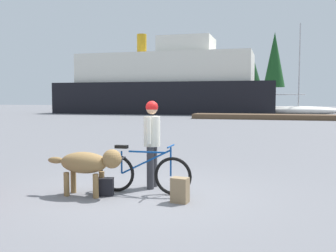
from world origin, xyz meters
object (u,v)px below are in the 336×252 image
Objects in this scene: bicycle at (143,173)px; handbag_pannier at (104,187)px; ferry_boat at (167,85)px; sailboat_moored at (298,110)px; backpack at (180,190)px; person_cyclist at (152,136)px; dog at (88,164)px.

bicycle reaches higher than handbag_pannier.
sailboat_moored is (14.23, -0.54, -2.71)m from ferry_boat.
sailboat_moored reaches higher than backpack.
ferry_boat is at bearing 103.61° from handbag_pannier.
handbag_pannier is 0.01× the size of ferry_boat.
sailboat_moored reaches higher than bicycle.
person_cyclist is at bearing 51.70° from handbag_pannier.
ferry_boat is 2.58× the size of sailboat_moored.
backpack reaches higher than handbag_pannier.
handbag_pannier is at bearing 17.18° from dog.
person_cyclist is 0.07× the size of ferry_boat.
bicycle is at bearing 150.18° from backpack.
handbag_pannier is at bearing -150.87° from bicycle.
bicycle is 0.75m from handbag_pannier.
handbag_pannier is at bearing -76.39° from ferry_boat.
backpack is at bearing -4.48° from handbag_pannier.
dog is 38.05m from ferry_boat.
person_cyclist is at bearing 44.50° from dog.
person_cyclist is 1.45m from backpack.
sailboat_moored is (5.31, 36.34, 0.34)m from handbag_pannier.
dog is 3.40× the size of backpack.
bicycle is 37.86m from ferry_boat.
bicycle is 0.79m from person_cyclist.
ferry_boat is (-9.57, 36.06, 2.18)m from person_cyclist.
ferry_boat is (-8.93, 36.88, 3.04)m from handbag_pannier.
bicycle is 1.05× the size of person_cyclist.
backpack is at bearing -74.37° from ferry_boat.
sailboat_moored is at bearing 83.92° from backpack.
backpack is (1.69, -0.03, -0.37)m from dog.
bicycle is 1.24× the size of dog.
bicycle is 0.94m from backpack.
handbag_pannier is 38.06m from ferry_boat.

